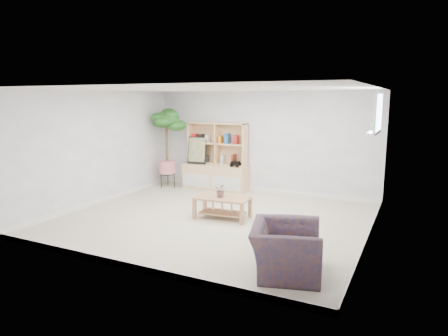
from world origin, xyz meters
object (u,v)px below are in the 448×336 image
at_px(coffee_table, 222,208).
at_px(floor_tree, 167,148).
at_px(armchair, 286,246).
at_px(storage_unit, 216,156).

relative_size(coffee_table, floor_tree, 0.50).
relative_size(coffee_table, armchair, 1.01).
distance_m(storage_unit, coffee_table, 2.55).
xyz_separation_m(storage_unit, coffee_table, (1.25, -2.13, -0.62)).
height_order(coffee_table, floor_tree, floor_tree).
distance_m(coffee_table, floor_tree, 3.11).
xyz_separation_m(storage_unit, floor_tree, (-1.18, -0.36, 0.17)).
distance_m(coffee_table, armchair, 2.53).
xyz_separation_m(coffee_table, armchair, (1.79, -1.78, 0.16)).
distance_m(floor_tree, armchair, 5.55).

